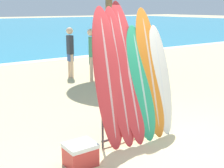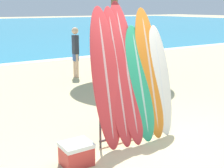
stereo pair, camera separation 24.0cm
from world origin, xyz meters
The scene contains 11 objects.
ground_plane centered at (0.00, 0.00, 0.00)m, with size 160.00×160.00×0.00m, color beige.
surfboard_rack centered at (-0.14, 0.44, 0.48)m, with size 1.57×0.04×0.89m.
surfboard_slot_0 centered at (-0.76, 0.49, 1.25)m, with size 0.54×0.60×2.49m.
surfboard_slot_1 centered at (-0.49, 0.51, 1.24)m, with size 0.49×0.74×2.49m.
surfboard_slot_2 centered at (-0.27, 0.54, 1.29)m, with size 0.53×0.88×2.59m.
surfboard_slot_3 centered at (-0.02, 0.46, 1.07)m, with size 0.56×0.69×2.14m.
surfboard_slot_4 centered at (0.25, 0.50, 1.23)m, with size 0.55×0.73×2.46m.
surfboard_slot_5 centered at (0.47, 0.45, 1.06)m, with size 0.49×0.59×2.13m.
person_near_water centered at (1.37, 5.95, 0.97)m, with size 0.24×0.30×1.78m.
person_mid_beach centered at (1.68, 5.04, 0.97)m, with size 0.27×0.30×1.77m.
cooler_box centered at (-1.54, 0.12, 0.19)m, with size 0.48×0.41×0.37m.
Camera 1 is at (-3.75, -3.88, 2.46)m, focal length 50.00 mm.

